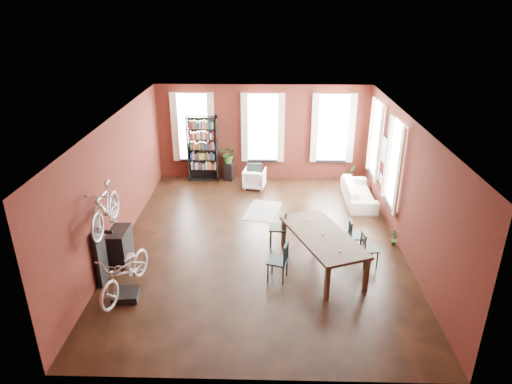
{
  "coord_description": "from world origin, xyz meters",
  "views": [
    {
      "loc": [
        0.16,
        -10.15,
        5.82
      ],
      "look_at": [
        -0.12,
        0.6,
        1.16
      ],
      "focal_mm": 32.0,
      "sensor_mm": 36.0,
      "label": 1
    }
  ],
  "objects_px": {
    "bookshelf": "(203,149)",
    "dining_chair_a": "(278,261)",
    "dining_table": "(322,251)",
    "dining_chair_b": "(278,227)",
    "plant_stand": "(229,171)",
    "cream_sofa": "(359,190)",
    "console_table": "(120,245)",
    "bicycle_floor": "(123,253)",
    "bike_trainer": "(126,295)",
    "dining_chair_c": "(369,249)",
    "dining_chair_d": "(356,236)",
    "white_armchair": "(254,178)"
  },
  "relations": [
    {
      "from": "dining_chair_b",
      "to": "dining_chair_a",
      "type": "bearing_deg",
      "value": 2.75
    },
    {
      "from": "dining_chair_b",
      "to": "cream_sofa",
      "type": "bearing_deg",
      "value": 140.81
    },
    {
      "from": "bicycle_floor",
      "to": "console_table",
      "type": "bearing_deg",
      "value": 124.87
    },
    {
      "from": "cream_sofa",
      "to": "bicycle_floor",
      "type": "xyz_separation_m",
      "value": [
        -5.66,
        -4.94,
        0.66
      ]
    },
    {
      "from": "dining_chair_d",
      "to": "dining_chair_c",
      "type": "bearing_deg",
      "value": -164.14
    },
    {
      "from": "dining_chair_a",
      "to": "bike_trainer",
      "type": "height_order",
      "value": "dining_chair_a"
    },
    {
      "from": "dining_chair_a",
      "to": "white_armchair",
      "type": "distance_m",
      "value": 5.26
    },
    {
      "from": "white_armchair",
      "to": "plant_stand",
      "type": "bearing_deg",
      "value": -27.93
    },
    {
      "from": "dining_chair_a",
      "to": "dining_chair_b",
      "type": "bearing_deg",
      "value": -165.47
    },
    {
      "from": "dining_table",
      "to": "dining_chair_b",
      "type": "relative_size",
      "value": 2.53
    },
    {
      "from": "dining_chair_c",
      "to": "bicycle_floor",
      "type": "xyz_separation_m",
      "value": [
        -5.26,
        -1.41,
        0.66
      ]
    },
    {
      "from": "bookshelf",
      "to": "white_armchair",
      "type": "bearing_deg",
      "value": -20.68
    },
    {
      "from": "dining_chair_b",
      "to": "bike_trainer",
      "type": "height_order",
      "value": "dining_chair_b"
    },
    {
      "from": "dining_chair_d",
      "to": "console_table",
      "type": "height_order",
      "value": "dining_chair_d"
    },
    {
      "from": "dining_chair_b",
      "to": "bike_trainer",
      "type": "bearing_deg",
      "value": -49.97
    },
    {
      "from": "bookshelf",
      "to": "dining_chair_a",
      "type": "bearing_deg",
      "value": -67.68
    },
    {
      "from": "dining_table",
      "to": "dining_chair_d",
      "type": "bearing_deg",
      "value": 16.79
    },
    {
      "from": "dining_chair_b",
      "to": "console_table",
      "type": "xyz_separation_m",
      "value": [
        -3.73,
        -0.85,
        -0.08
      ]
    },
    {
      "from": "cream_sofa",
      "to": "console_table",
      "type": "relative_size",
      "value": 2.6
    },
    {
      "from": "console_table",
      "to": "dining_chair_a",
      "type": "bearing_deg",
      "value": -10.33
    },
    {
      "from": "bike_trainer",
      "to": "plant_stand",
      "type": "height_order",
      "value": "plant_stand"
    },
    {
      "from": "white_armchair",
      "to": "cream_sofa",
      "type": "bearing_deg",
      "value": 170.63
    },
    {
      "from": "dining_chair_a",
      "to": "dining_chair_b",
      "type": "height_order",
      "value": "dining_chair_b"
    },
    {
      "from": "dining_chair_c",
      "to": "white_armchair",
      "type": "relative_size",
      "value": 1.18
    },
    {
      "from": "dining_chair_a",
      "to": "white_armchair",
      "type": "xyz_separation_m",
      "value": [
        -0.67,
        5.21,
        -0.11
      ]
    },
    {
      "from": "dining_table",
      "to": "plant_stand",
      "type": "xyz_separation_m",
      "value": [
        -2.58,
        5.35,
        -0.11
      ]
    },
    {
      "from": "dining_chair_d",
      "to": "plant_stand",
      "type": "xyz_separation_m",
      "value": [
        -3.5,
        4.62,
        -0.11
      ]
    },
    {
      "from": "console_table",
      "to": "plant_stand",
      "type": "xyz_separation_m",
      "value": [
        2.14,
        5.2,
        -0.1
      ]
    },
    {
      "from": "dining_table",
      "to": "dining_chair_b",
      "type": "xyz_separation_m",
      "value": [
        -0.99,
        1.0,
        0.07
      ]
    },
    {
      "from": "dining_chair_a",
      "to": "dining_table",
      "type": "bearing_deg",
      "value": 133.03
    },
    {
      "from": "dining_chair_c",
      "to": "cream_sofa",
      "type": "height_order",
      "value": "dining_chair_c"
    },
    {
      "from": "dining_chair_a",
      "to": "white_armchair",
      "type": "relative_size",
      "value": 1.32
    },
    {
      "from": "dining_table",
      "to": "dining_chair_a",
      "type": "xyz_separation_m",
      "value": [
        -1.02,
        -0.52,
        0.05
      ]
    },
    {
      "from": "plant_stand",
      "to": "console_table",
      "type": "bearing_deg",
      "value": -112.35
    },
    {
      "from": "dining_chair_c",
      "to": "dining_chair_a",
      "type": "bearing_deg",
      "value": 98.94
    },
    {
      "from": "dining_table",
      "to": "bike_trainer",
      "type": "bearing_deg",
      "value": 175.83
    },
    {
      "from": "dining_chair_b",
      "to": "bookshelf",
      "type": "relative_size",
      "value": 0.44
    },
    {
      "from": "console_table",
      "to": "bicycle_floor",
      "type": "xyz_separation_m",
      "value": [
        0.57,
        -1.44,
        0.67
      ]
    },
    {
      "from": "dining_chair_c",
      "to": "bicycle_floor",
      "type": "distance_m",
      "value": 5.49
    },
    {
      "from": "dining_chair_c",
      "to": "console_table",
      "type": "xyz_separation_m",
      "value": [
        -5.83,
        0.02,
        -0.01
      ]
    },
    {
      "from": "dining_table",
      "to": "bicycle_floor",
      "type": "distance_m",
      "value": 4.39
    },
    {
      "from": "dining_table",
      "to": "plant_stand",
      "type": "distance_m",
      "value": 5.94
    },
    {
      "from": "bike_trainer",
      "to": "white_armchair",
      "type": "bearing_deg",
      "value": 67.44
    },
    {
      "from": "bicycle_floor",
      "to": "bookshelf",
      "type": "bearing_deg",
      "value": 97.21
    },
    {
      "from": "bookshelf",
      "to": "bicycle_floor",
      "type": "relative_size",
      "value": 1.19
    },
    {
      "from": "dining_chair_b",
      "to": "bike_trainer",
      "type": "relative_size",
      "value": 1.89
    },
    {
      "from": "dining_chair_c",
      "to": "white_armchair",
      "type": "bearing_deg",
      "value": 23.52
    },
    {
      "from": "dining_chair_a",
      "to": "cream_sofa",
      "type": "distance_m",
      "value": 4.88
    },
    {
      "from": "plant_stand",
      "to": "bicycle_floor",
      "type": "bearing_deg",
      "value": -103.33
    },
    {
      "from": "bicycle_floor",
      "to": "bike_trainer",
      "type": "bearing_deg",
      "value": -124.57
    }
  ]
}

